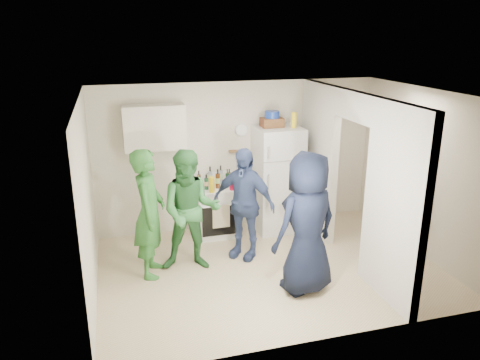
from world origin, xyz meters
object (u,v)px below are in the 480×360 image
(yellow_cup_stack_top, at_px, (294,120))
(person_navy, at_px, (307,224))
(blue_bowl, at_px, (272,114))
(stove, at_px, (217,211))
(person_green_left, at_px, (149,213))
(person_green_center, at_px, (191,211))
(person_nook, at_px, (394,194))
(wicker_basket, at_px, (272,122))
(person_denim, at_px, (243,203))
(fridge, at_px, (277,179))

(yellow_cup_stack_top, distance_m, person_navy, 2.19)
(blue_bowl, bearing_deg, stove, -178.79)
(stove, distance_m, person_green_left, 1.64)
(person_green_center, bearing_deg, person_nook, 9.80)
(wicker_basket, distance_m, person_navy, 2.25)
(wicker_basket, distance_m, person_nook, 2.22)
(person_green_left, xyz_separation_m, person_navy, (1.90, -0.98, 0.04))
(person_green_left, bearing_deg, wicker_basket, -49.98)
(person_denim, relative_size, person_nook, 0.97)
(yellow_cup_stack_top, bearing_deg, stove, 174.15)
(fridge, distance_m, wicker_basket, 0.97)
(fridge, bearing_deg, stove, 178.36)
(stove, height_order, wicker_basket, wicker_basket)
(fridge, bearing_deg, yellow_cup_stack_top, -24.44)
(stove, relative_size, fridge, 0.47)
(wicker_basket, xyz_separation_m, person_green_left, (-2.12, -1.06, -0.95))
(fridge, relative_size, person_green_center, 1.02)
(yellow_cup_stack_top, bearing_deg, person_navy, -106.00)
(stove, xyz_separation_m, person_denim, (0.21, -0.87, 0.43))
(yellow_cup_stack_top, xyz_separation_m, person_navy, (-0.54, -1.89, -0.96))
(blue_bowl, bearing_deg, yellow_cup_stack_top, -25.11)
(yellow_cup_stack_top, xyz_separation_m, person_denim, (-1.05, -0.74, -1.06))
(wicker_basket, xyz_separation_m, person_nook, (1.62, -1.16, -0.99))
(stove, height_order, yellow_cup_stack_top, yellow_cup_stack_top)
(stove, xyz_separation_m, blue_bowl, (0.95, 0.02, 1.57))
(fridge, distance_m, person_green_center, 1.93)
(fridge, distance_m, blue_bowl, 1.10)
(wicker_basket, bearing_deg, person_green_left, -153.37)
(fridge, xyz_separation_m, person_navy, (-0.32, -1.99, 0.05))
(wicker_basket, bearing_deg, person_navy, -96.20)
(stove, xyz_separation_m, fridge, (1.05, -0.03, 0.47))
(stove, xyz_separation_m, person_navy, (0.73, -2.02, 0.52))
(fridge, relative_size, wicker_basket, 5.09)
(wicker_basket, distance_m, blue_bowl, 0.13)
(fridge, bearing_deg, blue_bowl, 153.43)
(blue_bowl, height_order, person_green_center, blue_bowl)
(blue_bowl, distance_m, person_green_left, 2.61)
(wicker_basket, bearing_deg, person_nook, -35.67)
(stove, bearing_deg, wicker_basket, 1.21)
(person_green_center, bearing_deg, person_green_left, -167.36)
(wicker_basket, height_order, person_nook, wicker_basket)
(person_green_center, height_order, person_navy, person_navy)
(person_green_center, relative_size, person_denim, 1.04)
(wicker_basket, distance_m, person_green_left, 2.55)
(person_denim, bearing_deg, blue_bowl, 93.14)
(person_denim, xyz_separation_m, person_nook, (2.35, -0.27, 0.02))
(yellow_cup_stack_top, distance_m, person_denim, 1.67)
(stove, height_order, person_nook, person_nook)
(person_green_left, relative_size, person_green_center, 1.03)
(stove, bearing_deg, blue_bowl, 1.21)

